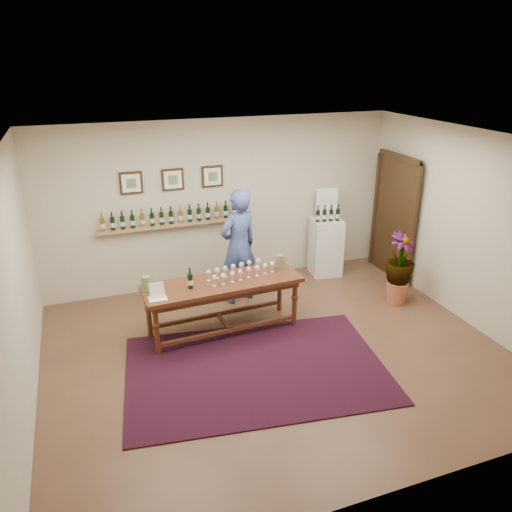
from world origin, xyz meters
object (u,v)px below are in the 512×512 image
object	(u,v)px
tasting_table	(223,289)
display_pedestal	(326,247)
potted_plant	(399,269)
person	(238,247)

from	to	relation	value
tasting_table	display_pedestal	world-z (taller)	display_pedestal
tasting_table	potted_plant	xyz separation A→B (m)	(2.86, -0.11, -0.07)
person	potted_plant	bearing A→B (deg)	138.58
tasting_table	person	xyz separation A→B (m)	(0.52, 0.86, 0.26)
potted_plant	person	distance (m)	2.55
tasting_table	person	world-z (taller)	person
potted_plant	tasting_table	bearing A→B (deg)	177.71
potted_plant	person	bearing A→B (deg)	157.41
potted_plant	display_pedestal	bearing A→B (deg)	110.18
display_pedestal	potted_plant	size ratio (longest dim) A/B	1.00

